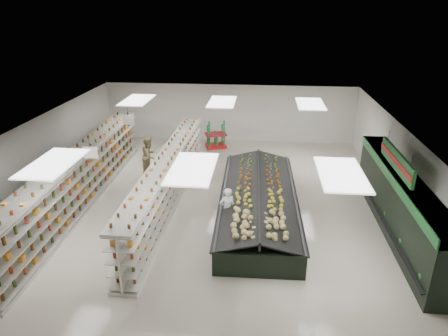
# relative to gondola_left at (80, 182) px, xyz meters

# --- Properties ---
(floor) EXTENTS (16.00, 16.00, 0.00)m
(floor) POSITION_rel_gondola_left_xyz_m (5.07, 0.59, -0.97)
(floor) COLOR beige
(floor) RESTS_ON ground
(ceiling) EXTENTS (14.00, 16.00, 0.02)m
(ceiling) POSITION_rel_gondola_left_xyz_m (5.07, 0.59, 2.23)
(ceiling) COLOR white
(ceiling) RESTS_ON wall_back
(wall_back) EXTENTS (14.00, 0.02, 3.20)m
(wall_back) POSITION_rel_gondola_left_xyz_m (5.07, 8.59, 0.63)
(wall_back) COLOR white
(wall_back) RESTS_ON floor
(wall_front) EXTENTS (14.00, 0.02, 3.20)m
(wall_front) POSITION_rel_gondola_left_xyz_m (5.07, -7.41, 0.63)
(wall_front) COLOR white
(wall_front) RESTS_ON floor
(wall_left) EXTENTS (0.02, 16.00, 3.20)m
(wall_left) POSITION_rel_gondola_left_xyz_m (-1.93, 0.59, 0.63)
(wall_left) COLOR white
(wall_left) RESTS_ON floor
(wall_right) EXTENTS (0.02, 16.00, 3.20)m
(wall_right) POSITION_rel_gondola_left_xyz_m (12.07, 0.59, 0.63)
(wall_right) COLOR white
(wall_right) RESTS_ON floor
(produce_wall_case) EXTENTS (0.93, 8.00, 2.20)m
(produce_wall_case) POSITION_rel_gondola_left_xyz_m (11.60, -0.91, 0.27)
(produce_wall_case) COLOR black
(produce_wall_case) RESTS_ON floor
(aisle_sign_near) EXTENTS (0.52, 0.06, 0.75)m
(aisle_sign_near) POSITION_rel_gondola_left_xyz_m (1.27, -1.41, 1.78)
(aisle_sign_near) COLOR white
(aisle_sign_near) RESTS_ON ceiling
(aisle_sign_far) EXTENTS (0.52, 0.06, 0.75)m
(aisle_sign_far) POSITION_rel_gondola_left_xyz_m (1.27, 2.59, 1.78)
(aisle_sign_far) COLOR white
(aisle_sign_far) RESTS_ON ceiling
(hortifruti_banner) EXTENTS (0.12, 3.20, 0.95)m
(hortifruti_banner) POSITION_rel_gondola_left_xyz_m (11.31, -0.91, 1.68)
(hortifruti_banner) COLOR #1D702E
(hortifruti_banner) RESTS_ON ceiling
(gondola_left) EXTENTS (1.16, 12.27, 2.12)m
(gondola_left) POSITION_rel_gondola_left_xyz_m (0.00, 0.00, 0.00)
(gondola_left) COLOR silver
(gondola_left) RESTS_ON floor
(gondola_center) EXTENTS (0.90, 11.19, 1.94)m
(gondola_center) POSITION_rel_gondola_left_xyz_m (3.37, 0.53, -0.08)
(gondola_center) COLOR silver
(gondola_center) RESTS_ON floor
(produce_island) EXTENTS (3.02, 7.92, 1.17)m
(produce_island) POSITION_rel_gondola_left_xyz_m (6.90, 0.01, -0.44)
(produce_island) COLOR black
(produce_island) RESTS_ON floor
(soda_endcap) EXTENTS (1.30, 1.07, 1.44)m
(soda_endcap) POSITION_rel_gondola_left_xyz_m (4.46, 7.20, -0.28)
(soda_endcap) COLOR red
(soda_endcap) RESTS_ON floor
(shopper_main) EXTENTS (0.67, 0.57, 1.56)m
(shopper_main) POSITION_rel_gondola_left_xyz_m (5.84, -1.23, -0.19)
(shopper_main) COLOR white
(shopper_main) RESTS_ON floor
(shopper_background) EXTENTS (0.71, 0.97, 1.81)m
(shopper_background) POSITION_rel_gondola_left_xyz_m (1.87, 3.23, -0.07)
(shopper_background) COLOR tan
(shopper_background) RESTS_ON floor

